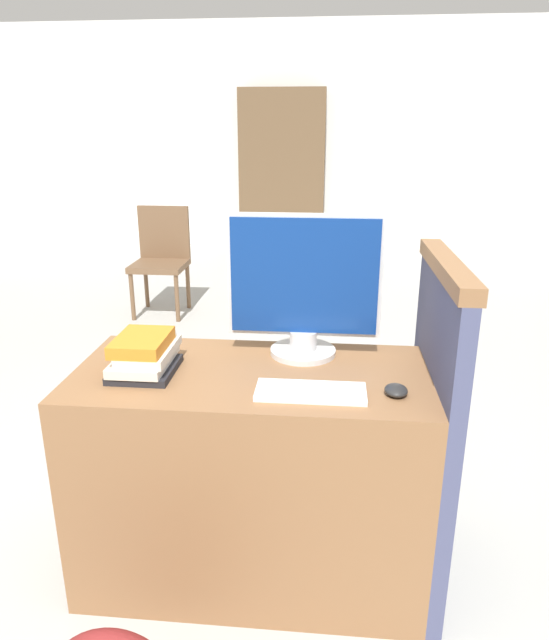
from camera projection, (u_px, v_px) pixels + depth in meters
name	position (u px, v px, depth m)	size (l,w,h in m)	color
ground_plane	(242.00, 628.00, 1.85)	(20.00, 20.00, 0.00)	#B2B2AD
wall_back	(313.00, 138.00, 7.34)	(12.00, 0.06, 2.80)	white
desk	(252.00, 474.00, 2.00)	(1.17, 0.58, 0.78)	#8C603D
carrel_divider	(432.00, 424.00, 1.92)	(0.07, 0.68, 1.16)	#474C70
monitor	(304.00, 289.00, 1.94)	(0.53, 0.23, 0.50)	silver
keyboard	(311.00, 392.00, 1.71)	(0.33, 0.14, 0.02)	white
mouse	(396.00, 390.00, 1.71)	(0.07, 0.08, 0.03)	#262626
book_stack	(145.00, 355.00, 1.86)	(0.20, 0.27, 0.12)	#232328
far_chair	(161.00, 255.00, 4.87)	(0.44, 0.44, 0.90)	brown
bookshelf_far	(282.00, 172.00, 7.28)	(1.08, 0.32, 2.00)	brown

